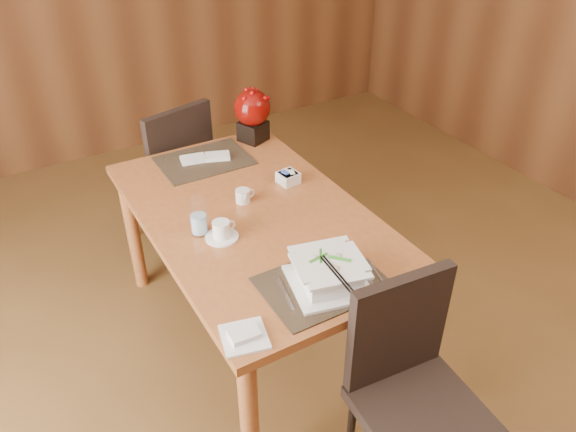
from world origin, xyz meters
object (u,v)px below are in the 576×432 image
dining_table (255,231)px  coffee_cup (221,231)px  sugar_caddy (288,178)px  berry_decor (252,112)px  creamer_jug (243,196)px  water_glass (198,217)px  far_chair (172,170)px  near_chair (411,380)px  soup_setting (329,273)px  bread_plate (244,337)px

dining_table → coffee_cup: 0.26m
sugar_caddy → berry_decor: berry_decor is taller
coffee_cup → creamer_jug: size_ratio=1.62×
water_glass → far_chair: far_chair is taller
far_chair → water_glass: bearing=62.9°
coffee_cup → sugar_caddy: coffee_cup is taller
water_glass → near_chair: bearing=-65.2°
dining_table → soup_setting: soup_setting is taller
soup_setting → sugar_caddy: soup_setting is taller
near_chair → soup_setting: bearing=115.4°
berry_decor → creamer_jug: bearing=-121.6°
near_chair → far_chair: 1.87m
dining_table → soup_setting: size_ratio=4.56×
coffee_cup → water_glass: water_glass is taller
coffee_cup → water_glass: (-0.06, 0.08, 0.05)m
soup_setting → bread_plate: soup_setting is taller
sugar_caddy → near_chair: bearing=-96.0°
dining_table → water_glass: (-0.26, -0.02, 0.18)m
water_glass → sugar_caddy: size_ratio=1.86×
coffee_cup → berry_decor: bearing=54.5°
soup_setting → water_glass: 0.61m
sugar_caddy → far_chair: far_chair is taller
far_chair → coffee_cup: bearing=67.3°
coffee_cup → sugar_caddy: (0.46, 0.25, -0.01)m
creamer_jug → berry_decor: (0.33, 0.53, 0.13)m
far_chair → near_chair: bearing=81.5°
creamer_jug → sugar_caddy: (0.26, 0.04, -0.00)m
creamer_jug → berry_decor: 0.64m
sugar_caddy → soup_setting: bearing=-109.0°
coffee_cup → soup_setting: bearing=-65.2°
near_chair → berry_decor: bearing=88.1°
soup_setting → creamer_jug: 0.67m
dining_table → bread_plate: bread_plate is taller
berry_decor → far_chair: berry_decor is taller
near_chair → coffee_cup: bearing=117.7°
soup_setting → water_glass: (-0.28, 0.54, 0.03)m
water_glass → far_chair: (0.21, 0.96, -0.31)m
sugar_caddy → bread_plate: 1.01m
bread_plate → near_chair: size_ratio=0.17×
near_chair → sugar_caddy: bearing=88.6°
dining_table → berry_decor: (0.33, 0.64, 0.26)m
water_glass → dining_table: bearing=4.6°
water_glass → bread_plate: (-0.11, -0.62, -0.08)m
soup_setting → bread_plate: size_ratio=2.21×
soup_setting → creamer_jug: size_ratio=3.89×
berry_decor → near_chair: 1.61m
sugar_caddy → berry_decor: size_ratio=0.31×
soup_setting → creamer_jug: bearing=104.2°
creamer_jug → water_glass: bearing=-153.2°
water_glass → creamer_jug: size_ratio=1.96×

